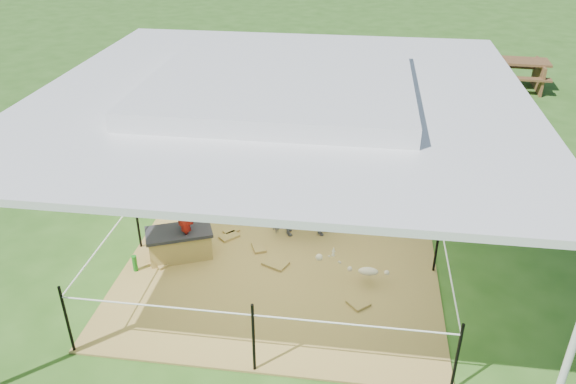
# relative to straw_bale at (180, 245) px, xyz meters

# --- Properties ---
(ground) EXTENTS (90.00, 90.00, 0.00)m
(ground) POSITION_rel_straw_bale_xyz_m (1.55, 0.16, -0.23)
(ground) COLOR #2D5919
(ground) RESTS_ON ground
(hay_patch) EXTENTS (4.60, 4.60, 0.03)m
(hay_patch) POSITION_rel_straw_bale_xyz_m (1.55, 0.16, -0.22)
(hay_patch) COLOR brown
(hay_patch) RESTS_ON ground
(canopy_tent) EXTENTS (6.30, 6.30, 2.90)m
(canopy_tent) POSITION_rel_straw_bale_xyz_m (1.55, 0.16, 2.46)
(canopy_tent) COLOR silver
(canopy_tent) RESTS_ON ground
(rope_fence) EXTENTS (4.54, 4.54, 1.00)m
(rope_fence) POSITION_rel_straw_bale_xyz_m (1.55, 0.16, 0.41)
(rope_fence) COLOR black
(rope_fence) RESTS_ON ground
(straw_bale) EXTENTS (1.02, 0.78, 0.41)m
(straw_bale) POSITION_rel_straw_bale_xyz_m (0.00, 0.00, 0.00)
(straw_bale) COLOR #A1893A
(straw_bale) RESTS_ON hay_patch
(dark_cloth) EXTENTS (1.10, 0.85, 0.05)m
(dark_cloth) POSITION_rel_straw_bale_xyz_m (0.00, 0.00, 0.23)
(dark_cloth) COLOR black
(dark_cloth) RESTS_ON straw_bale
(woman) EXTENTS (0.40, 0.47, 1.10)m
(woman) POSITION_rel_straw_bale_xyz_m (0.10, -0.00, 0.75)
(woman) COLOR red
(woman) RESTS_ON straw_bale
(green_bottle) EXTENTS (0.09, 0.09, 0.25)m
(green_bottle) POSITION_rel_straw_bale_xyz_m (-0.55, -0.45, -0.08)
(green_bottle) COLOR #197019
(green_bottle) RESTS_ON hay_patch
(pony) EXTENTS (1.21, 0.73, 0.95)m
(pony) POSITION_rel_straw_bale_xyz_m (1.86, 0.80, 0.27)
(pony) COLOR #4A4A4F
(pony) RESTS_ON hay_patch
(pink_hat) EXTENTS (0.30, 0.30, 0.14)m
(pink_hat) POSITION_rel_straw_bale_xyz_m (1.86, 0.80, 0.82)
(pink_hat) COLOR pink
(pink_hat) RESTS_ON pony
(foal) EXTENTS (0.84, 0.48, 0.46)m
(foal) POSITION_rel_straw_bale_xyz_m (2.84, -0.28, 0.03)
(foal) COLOR beige
(foal) RESTS_ON hay_patch
(trash_barrel) EXTENTS (0.78, 0.78, 0.96)m
(trash_barrel) POSITION_rel_straw_bale_xyz_m (5.02, 6.38, 0.24)
(trash_barrel) COLOR blue
(trash_barrel) RESTS_ON ground
(picnic_table_near) EXTENTS (2.09, 1.63, 0.80)m
(picnic_table_near) POSITION_rel_straw_bale_xyz_m (2.91, 8.29, 0.17)
(picnic_table_near) COLOR brown
(picnic_table_near) RESTS_ON ground
(picnic_table_far) EXTENTS (2.01, 1.50, 0.80)m
(picnic_table_far) POSITION_rel_straw_bale_xyz_m (6.60, 9.12, 0.17)
(picnic_table_far) COLOR #56331D
(picnic_table_far) RESTS_ON ground
(distant_person) EXTENTS (0.71, 0.61, 1.26)m
(distant_person) POSITION_rel_straw_bale_xyz_m (3.53, 8.14, 0.40)
(distant_person) COLOR #3988D6
(distant_person) RESTS_ON ground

